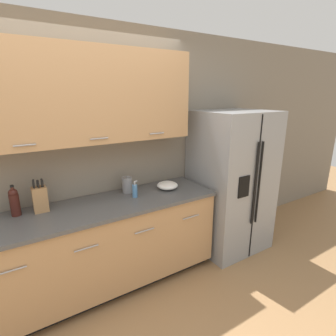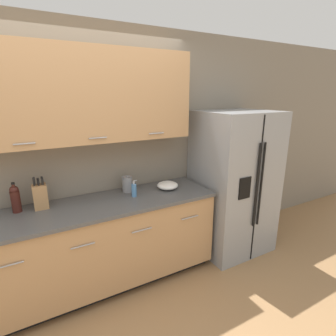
{
  "view_description": "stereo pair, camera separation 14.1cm",
  "coord_description": "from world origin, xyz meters",
  "px_view_note": "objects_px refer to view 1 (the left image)",
  "views": [
    {
      "loc": [
        -0.53,
        -1.43,
        1.93
      ],
      "look_at": [
        0.9,
        0.85,
        1.16
      ],
      "focal_mm": 28.0,
      "sensor_mm": 36.0,
      "label": 1
    },
    {
      "loc": [
        -0.41,
        -1.5,
        1.93
      ],
      "look_at": [
        0.9,
        0.85,
        1.16
      ],
      "focal_mm": 28.0,
      "sensor_mm": 36.0,
      "label": 2
    }
  ],
  "objects_px": {
    "refrigerator": "(231,182)",
    "knife_block": "(40,199)",
    "steel_canister": "(127,185)",
    "soap_dispenser": "(135,191)",
    "mixing_bowl": "(167,185)",
    "wine_bottle": "(14,201)"
  },
  "relations": [
    {
      "from": "refrigerator",
      "to": "knife_block",
      "type": "relative_size",
      "value": 5.55
    },
    {
      "from": "refrigerator",
      "to": "knife_block",
      "type": "distance_m",
      "value": 2.15
    },
    {
      "from": "knife_block",
      "to": "soap_dispenser",
      "type": "distance_m",
      "value": 0.87
    },
    {
      "from": "soap_dispenser",
      "to": "mixing_bowl",
      "type": "bearing_deg",
      "value": 4.25
    },
    {
      "from": "refrigerator",
      "to": "wine_bottle",
      "type": "distance_m",
      "value": 2.35
    },
    {
      "from": "steel_canister",
      "to": "mixing_bowl",
      "type": "relative_size",
      "value": 0.8
    },
    {
      "from": "wine_bottle",
      "to": "soap_dispenser",
      "type": "height_order",
      "value": "wine_bottle"
    },
    {
      "from": "soap_dispenser",
      "to": "steel_canister",
      "type": "height_order",
      "value": "steel_canister"
    },
    {
      "from": "refrigerator",
      "to": "mixing_bowl",
      "type": "bearing_deg",
      "value": 173.1
    },
    {
      "from": "knife_block",
      "to": "steel_canister",
      "type": "relative_size",
      "value": 1.71
    },
    {
      "from": "soap_dispenser",
      "to": "knife_block",
      "type": "bearing_deg",
      "value": 170.72
    },
    {
      "from": "refrigerator",
      "to": "steel_canister",
      "type": "relative_size",
      "value": 9.47
    },
    {
      "from": "refrigerator",
      "to": "steel_canister",
      "type": "bearing_deg",
      "value": 169.4
    },
    {
      "from": "wine_bottle",
      "to": "steel_canister",
      "type": "relative_size",
      "value": 1.51
    },
    {
      "from": "steel_canister",
      "to": "soap_dispenser",
      "type": "bearing_deg",
      "value": -86.34
    },
    {
      "from": "knife_block",
      "to": "wine_bottle",
      "type": "height_order",
      "value": "knife_block"
    },
    {
      "from": "wine_bottle",
      "to": "refrigerator",
      "type": "bearing_deg",
      "value": -5.83
    },
    {
      "from": "wine_bottle",
      "to": "soap_dispenser",
      "type": "distance_m",
      "value": 1.06
    },
    {
      "from": "wine_bottle",
      "to": "mixing_bowl",
      "type": "height_order",
      "value": "wine_bottle"
    },
    {
      "from": "refrigerator",
      "to": "steel_canister",
      "type": "height_order",
      "value": "refrigerator"
    },
    {
      "from": "knife_block",
      "to": "wine_bottle",
      "type": "relative_size",
      "value": 1.13
    },
    {
      "from": "knife_block",
      "to": "mixing_bowl",
      "type": "distance_m",
      "value": 1.27
    }
  ]
}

